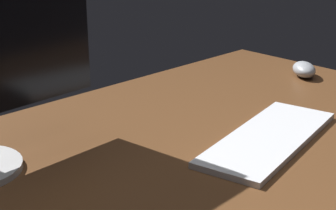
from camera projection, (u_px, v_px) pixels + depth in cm
name	position (u px, v px, depth cm)	size (l,w,h in cm)	color
desk	(187.00, 157.00, 101.74)	(140.00, 84.00, 2.00)	brown
keyboard	(269.00, 138.00, 106.19)	(38.12, 13.67, 1.20)	silver
computer_mouse	(304.00, 69.00, 146.73)	(9.68, 5.79, 3.94)	#999EA5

